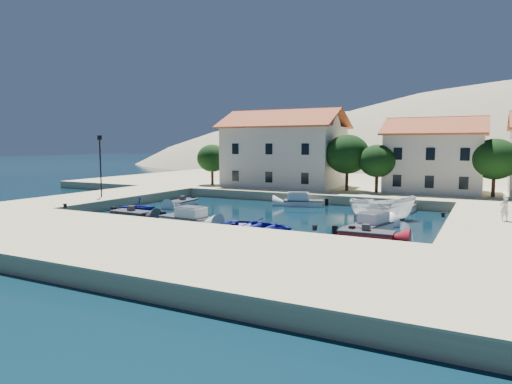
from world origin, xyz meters
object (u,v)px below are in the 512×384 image
lamppost (100,160)px  cabin_cruiser_south (186,218)px  building_mid (435,154)px  building_left (284,147)px  boat_east (382,220)px  rowboat_south (258,232)px  pedestrian (505,208)px  cabin_cruiser_east (370,226)px

lamppost → cabin_cruiser_south: lamppost is taller
building_mid → cabin_cruiser_south: (-15.87, -25.42, -4.75)m
building_left → lamppost: building_left is taller
boat_east → rowboat_south: bearing=117.9°
building_mid → rowboat_south: (-9.21, -25.78, -5.22)m
boat_east → pedestrian: pedestrian is taller
lamppost → cabin_cruiser_south: size_ratio=1.40×
building_mid → cabin_cruiser_east: 22.71m
rowboat_south → cabin_cruiser_south: bearing=86.9°
lamppost → pedestrian: size_ratio=3.50×
cabin_cruiser_east → lamppost: bearing=102.3°
cabin_cruiser_east → pedestrian: pedestrian is taller
lamppost → building_mid: bearing=35.4°
lamppost → cabin_cruiser_east: (27.52, -1.12, -4.28)m
building_mid → boat_east: building_mid is taller
pedestrian → building_left: bearing=-68.2°
lamppost → boat_east: 28.04m
building_left → cabin_cruiser_south: (2.13, -24.42, -5.46)m
building_mid → boat_east: bearing=-98.2°
building_left → rowboat_south: building_left is taller
cabin_cruiser_south → cabin_cruiser_east: (13.89, 3.30, 0.00)m
rowboat_south → boat_east: 11.93m
lamppost → pedestrian: lamppost is taller
building_mid → rowboat_south: 27.87m
cabin_cruiser_south → pedestrian: bearing=23.3°
building_left → boat_east: size_ratio=2.61×
boat_east → cabin_cruiser_south: bearing=97.9°
rowboat_south → building_mid: bearing=-19.7°
cabin_cruiser_south → cabin_cruiser_east: 14.28m
lamppost → cabin_cruiser_south: 14.95m
cabin_cruiser_south → rowboat_south: 6.68m
lamppost → cabin_cruiser_east: bearing=-2.3°
cabin_cruiser_east → boat_east: 6.10m
building_left → building_mid: 18.04m
cabin_cruiser_south → pedestrian: size_ratio=2.50×
rowboat_south → pedestrian: bearing=-66.2°
cabin_cruiser_south → rowboat_south: cabin_cruiser_south is taller
building_left → pedestrian: size_ratio=8.27×
building_mid → rowboat_south: bearing=-109.7°
pedestrian → boat_east: bearing=-49.4°
building_left → rowboat_south: bearing=-70.5°
cabin_cruiser_south → cabin_cruiser_east: size_ratio=0.96×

